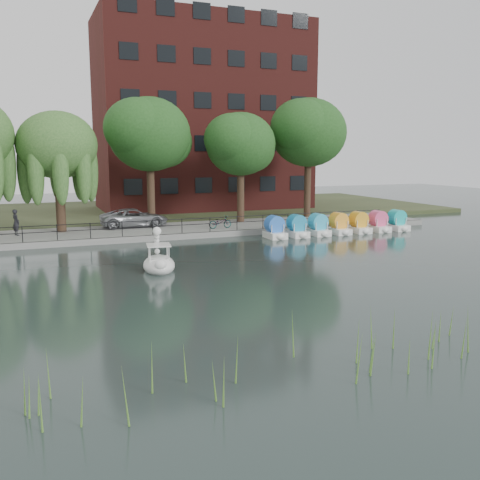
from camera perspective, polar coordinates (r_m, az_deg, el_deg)
ground_plane at (r=24.14m, az=2.46°, el=-4.54°), size 120.00×120.00×0.00m
promenade at (r=38.98m, az=-7.30°, el=1.00°), size 40.00×6.00×0.40m
kerb at (r=36.16m, az=-6.11°, el=0.38°), size 40.00×0.25×0.40m
land_strip at (r=52.54m, az=-11.19°, el=3.01°), size 60.00×22.00×0.36m
railing at (r=36.22m, az=-6.22°, el=1.90°), size 32.00×0.05×1.00m
apartment_building at (r=54.07m, az=-4.01°, el=13.08°), size 20.00×10.07×18.00m
willow_mid at (r=38.40m, az=-18.92°, el=9.51°), size 5.32×5.32×8.15m
broadleaf_center at (r=40.31m, az=-9.64°, el=11.00°), size 6.00×6.00×9.25m
broadleaf_right at (r=41.90m, az=0.07°, el=10.14°), size 5.40×5.40×8.32m
broadleaf_far at (r=45.64m, az=7.33°, el=11.26°), size 6.30×6.30×9.71m
minivan at (r=39.77m, az=-11.22°, el=2.48°), size 2.61×5.60×1.55m
bicycle at (r=38.37m, az=-2.13°, el=1.99°), size 0.71×1.76×1.00m
pedestrian at (r=37.94m, az=-22.80°, el=1.93°), size 0.74×0.85×1.98m
swan_boat at (r=26.74m, az=-8.65°, el=-2.28°), size 1.91×2.67×2.08m
pedal_boat_row at (r=38.98m, az=10.51°, el=1.53°), size 11.35×1.70×1.40m
reed_bank at (r=17.43m, az=21.94°, el=-8.65°), size 24.00×2.40×1.20m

